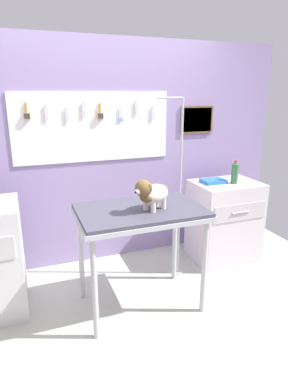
{
  "coord_description": "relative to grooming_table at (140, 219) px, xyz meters",
  "views": [
    {
      "loc": [
        -0.8,
        -2.05,
        1.77
      ],
      "look_at": [
        0.07,
        0.3,
        1.02
      ],
      "focal_mm": 30.87,
      "sensor_mm": 36.0,
      "label": 1
    }
  ],
  "objects": [
    {
      "name": "grooming_arm",
      "position": [
        0.52,
        0.36,
        0.02
      ],
      "size": [
        0.3,
        0.11,
        1.74
      ],
      "color": "#B7B7BC",
      "rests_on": "ground"
    },
    {
      "name": "supply_tray",
      "position": [
        1.0,
        0.53,
        0.09
      ],
      "size": [
        0.24,
        0.18,
        0.04
      ],
      "color": "blue",
      "rests_on": "cabinet_right"
    },
    {
      "name": "rear_wall_panel",
      "position": [
        -0.04,
        0.98,
        0.36
      ],
      "size": [
        4.0,
        0.11,
        2.3
      ],
      "color": "#927DB0",
      "rests_on": "ground"
    },
    {
      "name": "dog",
      "position": [
        0.06,
        -0.08,
        0.23
      ],
      "size": [
        0.36,
        0.27,
        0.27
      ],
      "color": "beige",
      "rests_on": "grooming_table"
    },
    {
      "name": "ground",
      "position": [
        -0.04,
        -0.3,
        -0.82
      ],
      "size": [
        4.4,
        4.0,
        0.04
      ],
      "primitive_type": "cube",
      "color": "#A9AC9C"
    },
    {
      "name": "soda_bottle",
      "position": [
        1.2,
        0.44,
        0.18
      ],
      "size": [
        0.07,
        0.07,
        0.24
      ],
      "color": "#2E6A38",
      "rests_on": "cabinet_right"
    },
    {
      "name": "grooming_table",
      "position": [
        0.0,
        0.0,
        0.0
      ],
      "size": [
        1.02,
        0.67,
        0.89
      ],
      "color": "#B7B7BC",
      "rests_on": "ground"
    },
    {
      "name": "cabinet_right",
      "position": [
        1.14,
        0.49,
        -0.36
      ],
      "size": [
        0.68,
        0.54,
        0.87
      ],
      "color": "silver",
      "rests_on": "ground"
    }
  ]
}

